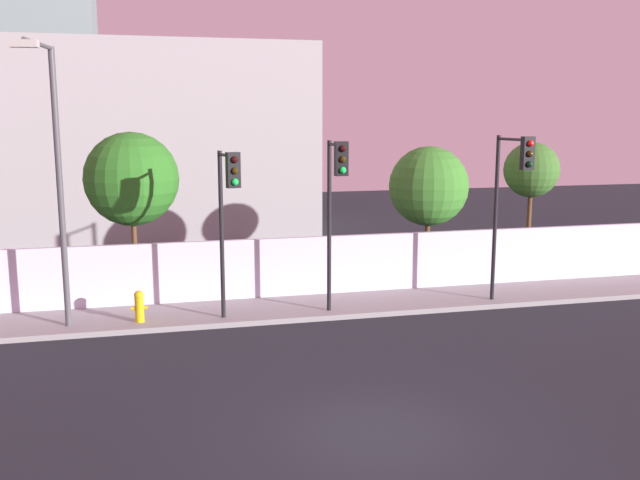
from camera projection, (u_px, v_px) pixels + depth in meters
name	position (u px, v px, depth m)	size (l,w,h in m)	color
ground_plane	(376.00, 434.00, 12.47)	(80.00, 80.00, 0.00)	#21242B
sidewalk	(287.00, 309.00, 20.30)	(36.00, 2.40, 0.15)	gray
perimeter_wall	(279.00, 267.00, 21.37)	(36.00, 0.18, 1.80)	silver
traffic_light_left	(512.00, 183.00, 19.75)	(0.35, 1.76, 4.91)	black
traffic_light_center	(336.00, 190.00, 18.84)	(0.36, 1.21, 4.80)	black
traffic_light_right	(228.00, 199.00, 18.16)	(0.48, 1.23, 4.56)	black
street_lamp_curbside	(55.00, 165.00, 17.41)	(0.69, 2.37, 7.15)	#4C4C51
fire_hydrant	(139.00, 305.00, 18.70)	(0.44, 0.26, 0.86)	gold
roadside_tree_leftmost	(132.00, 179.00, 21.04)	(2.83, 2.83, 5.15)	brown
roadside_tree_midleft	(429.00, 186.00, 23.37)	(2.67, 2.67, 4.63)	brown
roadside_tree_midright	(531.00, 171.00, 24.18)	(1.91, 1.91, 4.73)	brown
low_building_distant	(151.00, 140.00, 33.32)	(15.39, 6.00, 8.99)	#A6A6A6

